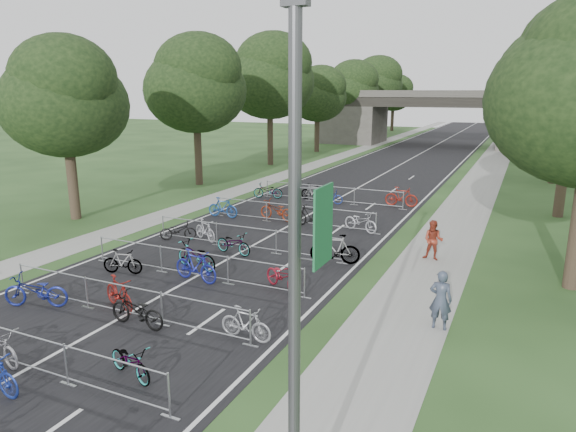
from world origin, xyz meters
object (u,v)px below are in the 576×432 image
overpass_bridge (437,118)px  pedestrian_b (433,241)px  lamppost (296,286)px  pedestrian_a (441,300)px

overpass_bridge → pedestrian_b: bearing=-80.7°
lamppost → pedestrian_b: lamppost is taller
overpass_bridge → lamppost: size_ratio=3.78×
overpass_bridge → pedestrian_a: size_ratio=16.92×
pedestrian_b → lamppost: bearing=-84.6°
pedestrian_a → overpass_bridge: bearing=-79.9°
overpass_bridge → pedestrian_b: (7.88, -47.91, -2.68)m
lamppost → pedestrian_b: bearing=91.7°
pedestrian_b → pedestrian_a: bearing=-74.8°
pedestrian_a → pedestrian_b: (-1.32, 6.52, -0.06)m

